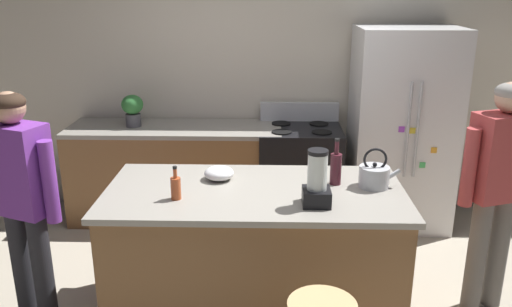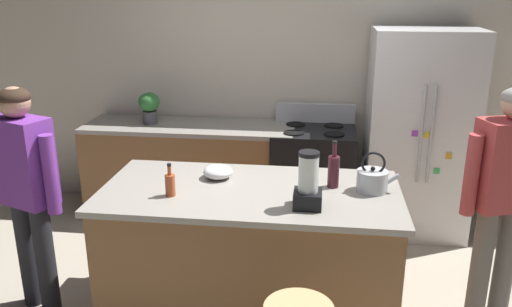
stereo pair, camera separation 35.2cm
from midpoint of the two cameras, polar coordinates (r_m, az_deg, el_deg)
back_wall at (r=5.20m, az=4.31°, el=8.55°), size 8.00×0.10×2.70m
kitchen_island at (r=3.63m, az=2.21°, el=-10.66°), size 1.96×0.97×0.92m
back_counter_run at (r=5.15m, az=-5.10°, el=-1.83°), size 2.00×0.64×0.92m
refrigerator at (r=4.96m, az=19.14°, el=2.03°), size 0.90×0.73×1.84m
stove_range at (r=5.01m, az=8.18°, el=-2.39°), size 0.76×0.65×1.10m
person_by_island_left at (r=3.72m, az=-21.29°, el=-2.84°), size 0.58×0.35×1.59m
person_by_sink_right at (r=3.75m, az=27.89°, el=-3.27°), size 0.59×0.34×1.62m
potted_plant at (r=5.07m, az=-9.56°, el=5.11°), size 0.20×0.20×0.30m
blender_appliance at (r=3.16m, az=8.87°, el=-3.35°), size 0.17×0.17×0.35m
bottle_cooking_sauce at (r=3.33m, az=-6.33°, el=-3.38°), size 0.06×0.06×0.22m
bottle_wine at (r=3.50m, az=11.28°, el=-1.85°), size 0.08×0.08×0.32m
mixing_bowl at (r=3.62m, az=-1.39°, el=-2.04°), size 0.20×0.20×0.09m
tea_kettle at (r=3.51m, az=15.35°, el=-2.81°), size 0.28×0.20×0.27m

